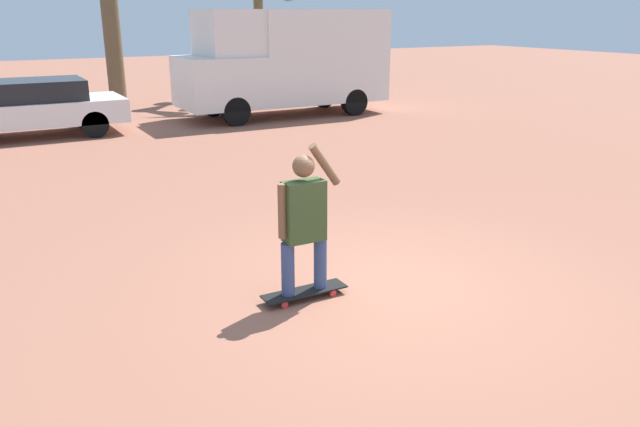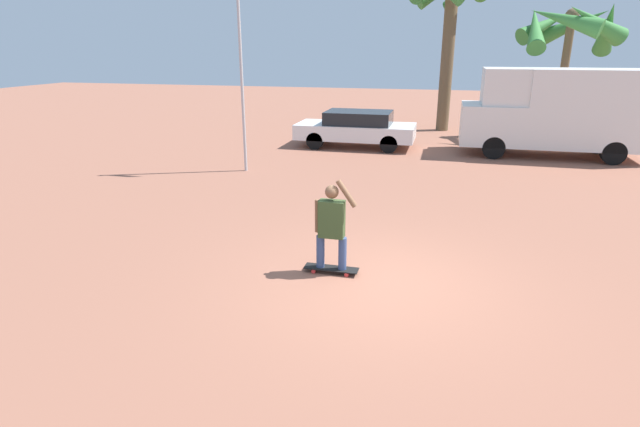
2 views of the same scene
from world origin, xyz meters
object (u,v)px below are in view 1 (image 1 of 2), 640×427
skateboard (305,292)px  camper_van (287,59)px  parked_car_white (28,107)px  person_skateboarder (304,217)px

skateboard → camper_van: 12.67m
skateboard → parked_car_white: size_ratio=0.21×
camper_van → person_skateboarder: bearing=-115.5°
person_skateboarder → camper_van: size_ratio=0.26×
skateboard → camper_van: (5.42, 11.34, 1.55)m
camper_van → parked_car_white: camper_van is taller
person_skateboarder → camper_van: (5.42, 11.34, 0.70)m
skateboard → person_skateboarder: (-0.00, -0.00, 0.85)m
skateboard → camper_van: camper_van is taller
skateboard → parked_car_white: parked_car_white is taller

